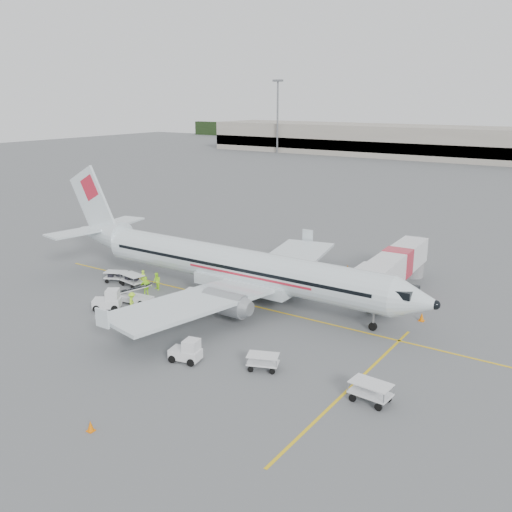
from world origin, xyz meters
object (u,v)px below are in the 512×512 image
(tug_fore, at_px, (185,350))
(tug_aft, at_px, (107,299))
(jet_bridge, at_px, (397,272))
(belt_loader, at_px, (134,290))
(tug_mid, at_px, (187,297))
(aircraft, at_px, (238,242))

(tug_fore, height_order, tug_aft, tug_aft)
(jet_bridge, bearing_deg, tug_aft, -140.00)
(jet_bridge, height_order, belt_loader, jet_bridge)
(tug_fore, relative_size, tug_mid, 1.04)
(tug_mid, relative_size, tug_aft, 0.88)
(belt_loader, height_order, tug_fore, belt_loader)
(aircraft, bearing_deg, tug_mid, -125.18)
(tug_fore, bearing_deg, belt_loader, 138.79)
(jet_bridge, relative_size, tug_aft, 6.99)
(tug_fore, distance_m, tug_mid, 10.68)
(jet_bridge, xyz_separation_m, tug_mid, (-13.67, -12.88, -1.30))
(aircraft, xyz_separation_m, tug_aft, (-7.64, -8.20, -4.30))
(aircraft, xyz_separation_m, tug_fore, (4.21, -11.95, -4.36))
(aircraft, relative_size, jet_bridge, 2.38)
(belt_loader, bearing_deg, jet_bridge, 32.42)
(jet_bridge, bearing_deg, aircraft, -143.27)
(belt_loader, height_order, tug_aft, belt_loader)
(aircraft, distance_m, belt_loader, 9.85)
(jet_bridge, xyz_separation_m, tug_fore, (-6.80, -21.05, -1.26))
(tug_mid, bearing_deg, tug_fore, -65.65)
(aircraft, distance_m, tug_aft, 12.01)
(aircraft, height_order, belt_loader, aircraft)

